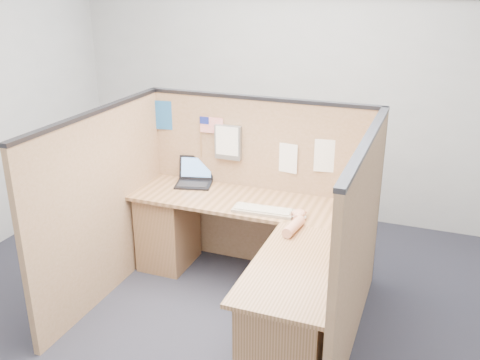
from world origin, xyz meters
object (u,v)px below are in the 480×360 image
at_px(laptop, 196,177).
at_px(keyboard, 263,210).
at_px(l_desk, 252,263).
at_px(mouse, 299,216).

bearing_deg(laptop, keyboard, -41.11).
height_order(l_desk, keyboard, keyboard).
distance_m(l_desk, laptop, 1.03).
bearing_deg(l_desk, keyboard, 85.62).
xyz_separation_m(laptop, keyboard, (0.76, -0.38, -0.04)).
relative_size(l_desk, keyboard, 3.98).
relative_size(l_desk, mouse, 17.14).
height_order(laptop, keyboard, laptop).
relative_size(keyboard, mouse, 4.30).
bearing_deg(laptop, l_desk, -53.18).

